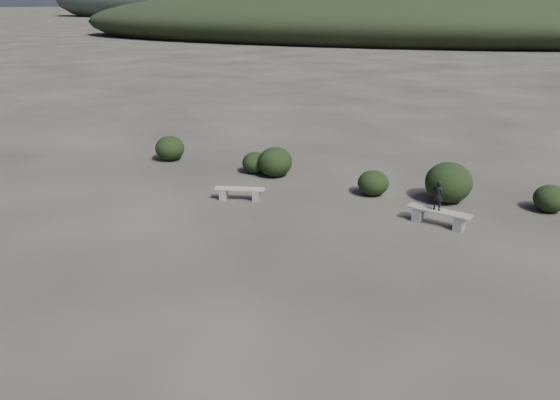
% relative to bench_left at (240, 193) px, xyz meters
% --- Properties ---
extents(ground, '(1200.00, 1200.00, 0.00)m').
position_rel_bench_left_xyz_m(ground, '(3.10, -5.76, -0.27)').
color(ground, '#292620').
rests_on(ground, ground).
extents(bench_left, '(1.79, 0.86, 0.44)m').
position_rel_bench_left_xyz_m(bench_left, '(0.00, 0.00, 0.00)').
color(bench_left, slate).
rests_on(bench_left, ground).
extents(bench_right, '(2.03, 0.85, 0.50)m').
position_rel_bench_left_xyz_m(bench_right, '(6.78, 0.32, 0.03)').
color(bench_right, slate).
rests_on(bench_right, ground).
extents(seated_person, '(0.40, 0.33, 0.96)m').
position_rel_bench_left_xyz_m(seated_person, '(6.70, 0.34, 0.71)').
color(seated_person, black).
rests_on(seated_person, bench_right).
extents(shrub_a, '(1.06, 1.06, 0.87)m').
position_rel_bench_left_xyz_m(shrub_a, '(-0.88, 3.17, 0.17)').
color(shrub_a, black).
rests_on(shrub_a, ground).
extents(shrub_b, '(1.38, 1.38, 1.18)m').
position_rel_bench_left_xyz_m(shrub_b, '(0.05, 3.08, 0.32)').
color(shrub_b, black).
rests_on(shrub_b, ground).
extents(shrub_c, '(1.13, 1.13, 0.90)m').
position_rel_bench_left_xyz_m(shrub_c, '(4.21, 2.35, 0.18)').
color(shrub_c, black).
rests_on(shrub_c, ground).
extents(shrub_d, '(1.61, 1.61, 1.41)m').
position_rel_bench_left_xyz_m(shrub_d, '(6.78, 2.63, 0.44)').
color(shrub_d, black).
rests_on(shrub_d, ground).
extents(shrub_e, '(1.09, 1.09, 0.90)m').
position_rel_bench_left_xyz_m(shrub_e, '(10.04, 2.98, 0.19)').
color(shrub_e, black).
rests_on(shrub_e, ground).
extents(shrub_f, '(1.28, 1.28, 1.08)m').
position_rel_bench_left_xyz_m(shrub_f, '(-5.15, 3.45, 0.27)').
color(shrub_f, black).
rests_on(shrub_f, ground).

